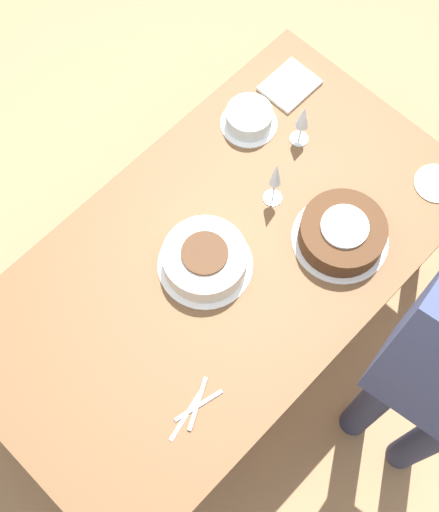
% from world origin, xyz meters
% --- Properties ---
extents(ground_plane, '(12.00, 12.00, 0.00)m').
position_xyz_m(ground_plane, '(0.00, 0.00, 0.00)').
color(ground_plane, '#A87F56').
extents(dining_table, '(1.76, 0.98, 0.75)m').
position_xyz_m(dining_table, '(0.00, 0.00, 0.65)').
color(dining_table, brown).
rests_on(dining_table, ground_plane).
extents(cake_center_white, '(0.32, 0.32, 0.11)m').
position_xyz_m(cake_center_white, '(-0.04, 0.03, 0.80)').
color(cake_center_white, white).
rests_on(cake_center_white, dining_table).
extents(cake_front_chocolate, '(0.33, 0.33, 0.11)m').
position_xyz_m(cake_front_chocolate, '(0.34, -0.24, 0.80)').
color(cake_front_chocolate, white).
rests_on(cake_front_chocolate, dining_table).
extents(cake_back_decorated, '(0.21, 0.21, 0.08)m').
position_xyz_m(cake_back_decorated, '(0.46, 0.30, 0.78)').
color(cake_back_decorated, white).
rests_on(cake_back_decorated, dining_table).
extents(wine_glass_near, '(0.07, 0.07, 0.19)m').
position_xyz_m(wine_glass_near, '(0.54, 0.13, 0.88)').
color(wine_glass_near, silver).
rests_on(wine_glass_near, dining_table).
extents(wine_glass_far, '(0.06, 0.06, 0.23)m').
position_xyz_m(wine_glass_far, '(0.30, 0.03, 0.90)').
color(wine_glass_far, silver).
rests_on(wine_glass_far, dining_table).
extents(dessert_plate_right, '(0.15, 0.15, 0.01)m').
position_xyz_m(dessert_plate_right, '(0.74, -0.34, 0.75)').
color(dessert_plate_right, beige).
rests_on(dessert_plate_right, dining_table).
extents(fork_pile, '(0.22, 0.09, 0.01)m').
position_xyz_m(fork_pile, '(-0.40, -0.28, 0.75)').
color(fork_pile, silver).
rests_on(fork_pile, dining_table).
extents(napkin_stack, '(0.19, 0.16, 0.02)m').
position_xyz_m(napkin_stack, '(0.69, 0.30, 0.75)').
color(napkin_stack, silver).
rests_on(napkin_stack, dining_table).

